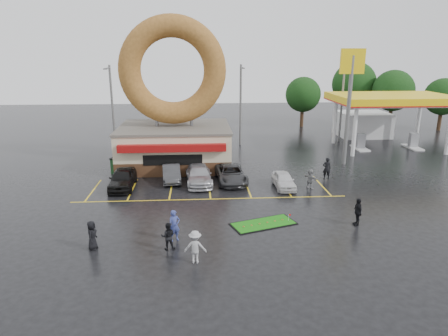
{
  "coord_description": "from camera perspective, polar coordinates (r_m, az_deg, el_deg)",
  "views": [
    {
      "loc": [
        -0.8,
        -23.81,
        10.28
      ],
      "look_at": [
        1.02,
        3.88,
        2.2
      ],
      "focal_mm": 32.0,
      "sensor_mm": 36.0,
      "label": 1
    }
  ],
  "objects": [
    {
      "name": "gas_station",
      "position": [
        49.79,
        21.18,
        7.55
      ],
      "size": [
        12.3,
        13.65,
        5.9
      ],
      "color": "silver",
      "rests_on": "ground"
    },
    {
      "name": "putting_green",
      "position": [
        25.13,
        5.65,
        -7.92
      ],
      "size": [
        4.34,
        2.94,
        0.5
      ],
      "color": "black",
      "rests_on": "ground"
    },
    {
      "name": "person_hoodie",
      "position": [
        20.48,
        -4.13,
        -11.18
      ],
      "size": [
        1.17,
        0.74,
        1.74
      ],
      "primitive_type": "imported",
      "rotation": [
        0.0,
        0.0,
        3.06
      ],
      "color": "#9C9C9F",
      "rests_on": "ground"
    },
    {
      "name": "person_blackjkt",
      "position": [
        21.94,
        -8.01,
        -9.62
      ],
      "size": [
        0.77,
        0.62,
        1.55
      ],
      "primitive_type": "imported",
      "rotation": [
        0.0,
        0.0,
        3.18
      ],
      "color": "black",
      "rests_on": "ground"
    },
    {
      "name": "tree_far_d",
      "position": [
        58.03,
        11.23,
        10.25
      ],
      "size": [
        4.9,
        4.9,
        7.0
      ],
      "color": "#332114",
      "rests_on": "ground"
    },
    {
      "name": "car_black",
      "position": [
        32.2,
        -14.29,
        -1.46
      ],
      "size": [
        1.85,
        4.54,
        1.54
      ],
      "primitive_type": "imported",
      "rotation": [
        0.0,
        0.0,
        0.01
      ],
      "color": "black",
      "rests_on": "ground"
    },
    {
      "name": "streetlight_mid",
      "position": [
        45.32,
        2.39,
        9.25
      ],
      "size": [
        0.4,
        2.21,
        9.0
      ],
      "color": "slate",
      "rests_on": "ground"
    },
    {
      "name": "donut_shop",
      "position": [
        37.31,
        -7.14,
        7.14
      ],
      "size": [
        10.2,
        8.7,
        13.5
      ],
      "color": "#472B19",
      "rests_on": "ground"
    },
    {
      "name": "tree_far_b",
      "position": [
        61.59,
        28.83,
        8.9
      ],
      "size": [
        4.9,
        4.9,
        7.0
      ],
      "color": "#332114",
      "rests_on": "ground"
    },
    {
      "name": "person_bystander",
      "position": [
        22.87,
        -18.33,
        -9.11
      ],
      "size": [
        0.57,
        0.83,
        1.62
      ],
      "primitive_type": "imported",
      "rotation": [
        0.0,
        0.0,
        1.49
      ],
      "color": "black",
      "rests_on": "ground"
    },
    {
      "name": "person_blue",
      "position": [
        22.82,
        -7.1,
        -8.16
      ],
      "size": [
        0.77,
        0.65,
        1.81
      ],
      "primitive_type": "imported",
      "rotation": [
        0.0,
        0.0,
        0.39
      ],
      "color": "navy",
      "rests_on": "ground"
    },
    {
      "name": "person_cameraman",
      "position": [
        25.93,
        18.55,
        -5.93
      ],
      "size": [
        0.46,
        1.04,
        1.75
      ],
      "primitive_type": "imported",
      "rotation": [
        0.0,
        0.0,
        -1.6
      ],
      "color": "black",
      "rests_on": "ground"
    },
    {
      "name": "car_white",
      "position": [
        31.66,
        8.51,
        -1.73
      ],
      "size": [
        1.52,
        3.65,
        1.24
      ],
      "primitive_type": "imported",
      "rotation": [
        0.0,
        0.0,
        0.02
      ],
      "color": "silver",
      "rests_on": "ground"
    },
    {
      "name": "car_grey",
      "position": [
        32.66,
        0.99,
        -0.85
      ],
      "size": [
        2.61,
        5.09,
        1.38
      ],
      "primitive_type": "imported",
      "rotation": [
        0.0,
        0.0,
        0.07
      ],
      "color": "#313133",
      "rests_on": "ground"
    },
    {
      "name": "car_silver",
      "position": [
        32.38,
        -3.63,
        -0.99
      ],
      "size": [
        2.3,
        5.04,
        1.43
      ],
      "primitive_type": "imported",
      "rotation": [
        0.0,
        0.0,
        0.06
      ],
      "color": "#A0A0A4",
      "rests_on": "ground"
    },
    {
      "name": "tree_far_a",
      "position": [
        60.33,
        23.02,
        10.13
      ],
      "size": [
        5.6,
        5.6,
        8.0
      ],
      "color": "#332114",
      "rests_on": "ground"
    },
    {
      "name": "streetlight_left",
      "position": [
        45.03,
        -15.69,
        8.62
      ],
      "size": [
        0.4,
        2.21,
        9.0
      ],
      "color": "slate",
      "rests_on": "ground"
    },
    {
      "name": "shell_sign",
      "position": [
        38.49,
        17.62,
        11.17
      ],
      "size": [
        2.2,
        0.36,
        10.6
      ],
      "color": "slate",
      "rests_on": "ground"
    },
    {
      "name": "person_walker_near",
      "position": [
        31.82,
        12.21,
        -1.49
      ],
      "size": [
        1.18,
        1.51,
        1.6
      ],
      "primitive_type": "imported",
      "rotation": [
        0.0,
        0.0,
        2.13
      ],
      "color": "gray",
      "rests_on": "ground"
    },
    {
      "name": "ground",
      "position": [
        25.95,
        -1.69,
        -7.11
      ],
      "size": [
        120.0,
        120.0,
        0.0
      ],
      "primitive_type": "plane",
      "color": "black",
      "rests_on": "ground"
    },
    {
      "name": "tree_far_c",
      "position": [
        62.31,
        18.09,
        11.36
      ],
      "size": [
        6.3,
        6.3,
        9.0
      ],
      "color": "#332114",
      "rests_on": "ground"
    },
    {
      "name": "person_walker_far",
      "position": [
        34.42,
        14.46,
        -0.06
      ],
      "size": [
        0.74,
        0.55,
        1.86
      ],
      "primitive_type": "imported",
      "rotation": [
        0.0,
        0.0,
        2.97
      ],
      "color": "black",
      "rests_on": "ground"
    },
    {
      "name": "streetlight_right",
      "position": [
        49.03,
        16.53,
        9.14
      ],
      "size": [
        0.4,
        2.21,
        9.0
      ],
      "color": "slate",
      "rests_on": "ground"
    },
    {
      "name": "dumpster",
      "position": [
        36.36,
        -14.23,
        0.36
      ],
      "size": [
        2.05,
        1.62,
        1.3
      ],
      "primitive_type": "cube",
      "rotation": [
        0.0,
        0.0,
        -0.26
      ],
      "color": "#18401D",
      "rests_on": "ground"
    },
    {
      "name": "car_dgrey",
      "position": [
        33.31,
        -7.53,
        -0.68
      ],
      "size": [
        1.82,
        4.2,
        1.34
      ],
      "primitive_type": "imported",
      "rotation": [
        0.0,
        0.0,
        0.1
      ],
      "color": "#2F2F32",
      "rests_on": "ground"
    }
  ]
}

